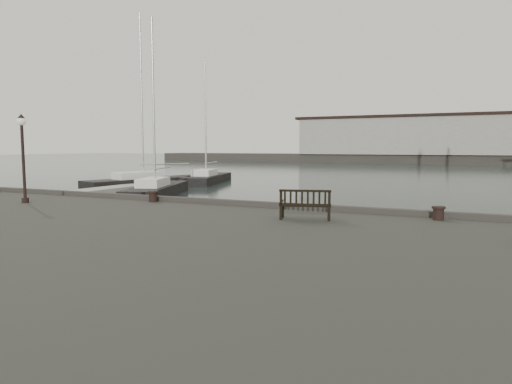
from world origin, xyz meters
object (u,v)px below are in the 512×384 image
Objects in this scene: yacht_c at (157,193)px; yacht_d at (208,180)px; bollard_right at (438,213)px; yacht_b at (149,184)px; lamp_post at (23,146)px; bench at (305,210)px; bollard_left at (153,196)px.

yacht_d is (-3.17, 12.42, -0.01)m from yacht_c.
yacht_d is at bearing 131.68° from bollard_right.
yacht_d is at bearing 85.00° from yacht_b.
lamp_post is 29.85m from yacht_d.
bench is 3.72m from bollard_right.
yacht_b is 1.20× the size of yacht_c.
yacht_c reaches higher than yacht_d.
bollard_left is 5.01m from lamp_post.
bench is 0.47× the size of lamp_post.
yacht_d is at bearing 83.55° from yacht_c.
lamp_post is at bearing -44.32° from yacht_b.
bench is at bearing -69.59° from yacht_d.
bollard_right is 24.30m from yacht_c.
bollard_left is 0.03× the size of yacht_d.
yacht_b reaches higher than bollard_left.
yacht_d is (-23.22, 26.08, -1.52)m from bollard_right.
bollard_right is (3.43, 1.45, -0.07)m from bench.
lamp_post reaches higher than bench.
bollard_right is at bearing 8.59° from lamp_post.
bollard_right is 0.12× the size of lamp_post.
yacht_d reaches higher than bench.
bollard_right is (9.94, -0.11, -0.01)m from bollard_left.
bollard_left is (-6.52, 1.57, -0.06)m from bench.
bench is 6.70m from bollard_left.
bench is 31.02m from yacht_b.
lamp_post is (-10.59, -0.66, 1.81)m from bench.
bollard_right is 34.95m from yacht_d.
yacht_b is (-11.74, 22.14, -3.39)m from lamp_post.
lamp_post reaches higher than bollard_left.
bench is at bearing -63.05° from yacht_c.
yacht_b reaches higher than bench.
lamp_post is 0.20× the size of yacht_b.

